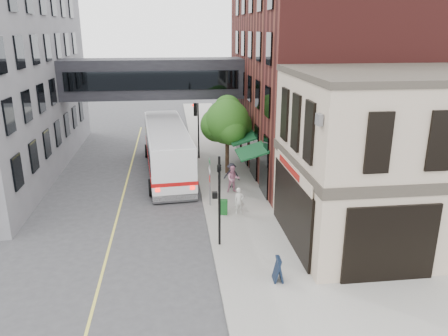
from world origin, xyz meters
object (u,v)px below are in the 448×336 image
object	(u,v)px
pedestrian_a	(239,201)
pedestrian_b	(233,179)
bus	(167,147)
pedestrian_c	(232,175)
sandwich_board	(278,269)
newspaper_box	(224,207)

from	to	relation	value
pedestrian_a	pedestrian_b	bearing A→B (deg)	81.45
pedestrian_a	bus	bearing A→B (deg)	109.43
pedestrian_a	pedestrian_c	world-z (taller)	pedestrian_c
pedestrian_b	sandwich_board	distance (m)	10.55
pedestrian_c	pedestrian_a	bearing A→B (deg)	-70.88
pedestrian_c	sandwich_board	distance (m)	11.41
pedestrian_b	newspaper_box	size ratio (longest dim) A/B	2.06
bus	newspaper_box	xyz separation A→B (m)	(3.18, -8.50, -1.35)
newspaper_box	pedestrian_a	bearing A→B (deg)	8.19
bus	pedestrian_a	xyz separation A→B (m)	(4.05, -8.54, -1.00)
pedestrian_a	pedestrian_c	size ratio (longest dim) A/B	0.92
pedestrian_b	pedestrian_c	world-z (taller)	pedestrian_b
bus	pedestrian_b	bearing A→B (deg)	-50.32
bus	pedestrian_c	xyz separation A→B (m)	(4.23, -4.21, -0.94)
newspaper_box	sandwich_board	bearing A→B (deg)	-67.86
pedestrian_a	pedestrian_b	size ratio (longest dim) A/B	0.89
pedestrian_b	pedestrian_c	size ratio (longest dim) A/B	1.04
pedestrian_b	sandwich_board	xyz separation A→B (m)	(0.39, -10.54, -0.34)
pedestrian_c	sandwich_board	xyz separation A→B (m)	(0.37, -11.40, -0.31)
pedestrian_c	newspaper_box	xyz separation A→B (m)	(-1.05, -4.29, -0.41)
pedestrian_a	newspaper_box	distance (m)	0.94
bus	sandwich_board	world-z (taller)	bus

